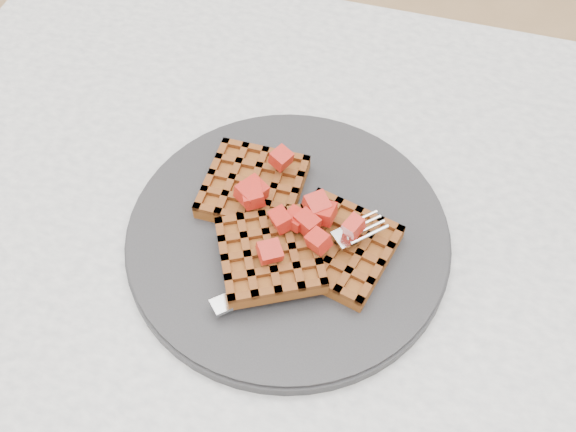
# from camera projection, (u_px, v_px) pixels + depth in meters

# --- Properties ---
(table) EXTENTS (1.20, 0.80, 0.75)m
(table) POSITION_uv_depth(u_px,v_px,m) (420.00, 354.00, 0.67)
(table) COLOR silver
(table) RESTS_ON ground
(plate) EXTENTS (0.31, 0.31, 0.02)m
(plate) POSITION_uv_depth(u_px,v_px,m) (288.00, 235.00, 0.61)
(plate) COLOR #232326
(plate) RESTS_ON table
(waffles) EXTENTS (0.20, 0.18, 0.03)m
(waffles) POSITION_uv_depth(u_px,v_px,m) (287.00, 227.00, 0.59)
(waffles) COLOR brown
(waffles) RESTS_ON plate
(strawberry_pile) EXTENTS (0.15, 0.15, 0.02)m
(strawberry_pile) POSITION_uv_depth(u_px,v_px,m) (288.00, 207.00, 0.57)
(strawberry_pile) COLOR #950400
(strawberry_pile) RESTS_ON waffles
(fork) EXTENTS (0.14, 0.14, 0.02)m
(fork) POSITION_uv_depth(u_px,v_px,m) (312.00, 264.00, 0.57)
(fork) COLOR silver
(fork) RESTS_ON plate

